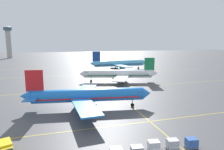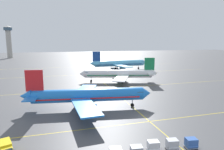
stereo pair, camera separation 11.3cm
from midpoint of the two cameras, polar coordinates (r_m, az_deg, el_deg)
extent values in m
plane|color=#4C4C4F|center=(50.59, 9.69, -12.06)|extent=(600.00, 600.00, 0.00)
cylinder|color=blue|center=(55.66, -6.55, -5.73)|extent=(30.42, 8.05, 3.59)
cone|color=blue|center=(58.20, 9.81, -5.12)|extent=(2.95, 3.84, 3.52)
cone|color=blue|center=(57.79, -23.35, -5.52)|extent=(3.50, 3.82, 3.41)
cube|color=red|center=(56.28, -21.22, -1.53)|extent=(4.53, 1.01, 5.67)
cube|color=blue|center=(54.64, -22.14, -6.29)|extent=(3.72, 5.31, 0.23)
cube|color=blue|center=(59.94, -20.79, -4.82)|extent=(3.72, 5.31, 0.23)
cube|color=blue|center=(48.15, -7.50, -8.95)|extent=(5.75, 14.44, 0.38)
cube|color=blue|center=(63.56, -7.53, -4.31)|extent=(9.57, 14.99, 0.38)
cylinder|color=blue|center=(51.50, -6.20, -9.11)|extent=(3.47, 2.44, 1.98)
cylinder|color=blue|center=(60.88, -6.42, -6.12)|extent=(3.47, 2.44, 1.98)
cube|color=#385166|center=(57.47, 7.75, -4.72)|extent=(2.17, 3.52, 0.66)
cube|color=red|center=(55.78, -6.54, -6.17)|extent=(28.04, 7.72, 0.34)
cylinder|color=#99999E|center=(57.79, 5.87, -7.52)|extent=(0.26, 0.26, 1.56)
cylinder|color=black|center=(58.11, 5.85, -8.50)|extent=(1.09, 0.57, 1.04)
cylinder|color=#99999E|center=(54.00, -8.48, -8.84)|extent=(0.26, 0.26, 1.56)
cylinder|color=black|center=(54.34, -8.45, -9.88)|extent=(1.09, 0.57, 1.04)
cylinder|color=#99999E|center=(58.67, -8.41, -7.31)|extent=(0.26, 0.26, 1.56)
cylinder|color=black|center=(58.99, -8.38, -8.27)|extent=(1.09, 0.57, 1.04)
cylinder|color=white|center=(90.55, 1.77, 0.36)|extent=(29.98, 11.52, 3.58)
cone|color=white|center=(91.36, -8.49, 0.34)|extent=(3.30, 4.03, 3.51)
cone|color=white|center=(92.64, 12.07, 0.60)|extent=(3.81, 4.08, 3.40)
cube|color=#197F47|center=(91.59, 10.66, 3.10)|extent=(4.44, 1.54, 5.65)
cube|color=white|center=(94.96, 10.54, 0.87)|extent=(4.21, 5.52, 0.23)
cube|color=white|center=(89.50, 11.22, 0.31)|extent=(4.21, 5.52, 0.23)
cube|color=white|center=(98.57, 2.13, 0.80)|extent=(5.76, 14.40, 0.38)
cube|color=white|center=(82.82, 2.64, -0.93)|extent=(10.87, 14.78, 0.38)
cylinder|color=#2D9956|center=(95.67, 1.54, -0.22)|extent=(3.61, 2.76, 1.98)
cylinder|color=#2D9956|center=(86.05, 1.77, -1.35)|extent=(3.61, 2.76, 1.98)
cube|color=#385166|center=(91.01, -7.15, 0.67)|extent=(2.51, 3.63, 0.66)
cube|color=#197F47|center=(90.62, 1.77, 0.08)|extent=(27.67, 10.91, 0.34)
cylinder|color=#99999E|center=(91.30, -5.94, -1.08)|extent=(0.26, 0.26, 1.55)
cylinder|color=black|center=(91.50, -5.92, -1.72)|extent=(1.11, 0.69, 1.04)
cylinder|color=#99999E|center=(93.45, 2.86, -0.79)|extent=(0.26, 0.26, 1.55)
cylinder|color=black|center=(93.65, 2.85, -1.41)|extent=(1.11, 0.69, 1.04)
cylinder|color=#99999E|center=(88.65, 3.04, -1.37)|extent=(0.26, 0.26, 1.55)
cylinder|color=black|center=(88.86, 3.04, -2.02)|extent=(1.11, 0.69, 1.04)
cylinder|color=#5BB7E5|center=(129.59, 2.23, 3.35)|extent=(32.48, 4.06, 3.85)
cone|color=#5BB7E5|center=(135.99, 9.29, 3.54)|extent=(2.66, 3.79, 3.78)
cone|color=#5BB7E5|center=(125.24, -5.58, 3.27)|extent=(3.27, 3.68, 3.66)
cube|color=navy|center=(125.31, -4.42, 5.30)|extent=(4.87, 0.40, 6.09)
cube|color=#5BB7E5|center=(122.66, -4.35, 3.16)|extent=(3.28, 5.29, 0.24)
cube|color=#5BB7E5|center=(128.60, -4.89, 3.46)|extent=(3.28, 5.29, 0.24)
cube|color=#5BB7E5|center=(121.22, 3.02, 2.61)|extent=(8.23, 15.96, 0.41)
cube|color=#5BB7E5|center=(137.55, 0.72, 3.48)|extent=(8.41, 15.99, 0.41)
cylinder|color=#5BB7E5|center=(124.92, 3.05, 2.21)|extent=(3.46, 2.15, 2.13)
cylinder|color=#5BB7E5|center=(134.87, 1.61, 2.78)|extent=(3.46, 2.15, 2.13)
cube|color=#385166|center=(134.96, 8.40, 3.75)|extent=(1.85, 3.56, 0.71)
cube|color=navy|center=(129.65, 2.22, 3.14)|extent=(29.88, 4.08, 0.37)
cylinder|color=#99999E|center=(134.50, 7.58, 2.44)|extent=(0.28, 0.28, 1.67)
cylinder|color=black|center=(134.65, 7.57, 1.97)|extent=(1.12, 0.46, 1.12)
cylinder|color=#99999E|center=(126.79, 1.71, 2.08)|extent=(0.28, 0.28, 1.67)
cylinder|color=black|center=(126.95, 1.71, 1.58)|extent=(1.12, 0.46, 1.12)
cylinder|color=#99999E|center=(131.79, 1.03, 2.38)|extent=(0.28, 0.28, 1.67)
cylinder|color=black|center=(131.94, 1.02, 1.90)|extent=(1.12, 0.46, 1.12)
cube|color=yellow|center=(48.93, 10.73, -12.86)|extent=(144.58, 0.20, 0.01)
cube|color=yellow|center=(79.96, -0.53, -3.73)|extent=(144.58, 0.20, 0.01)
cube|color=yellow|center=(113.17, -5.25, 0.25)|extent=(144.58, 0.20, 0.01)
cube|color=yellow|center=(147.10, -7.81, 2.41)|extent=(144.58, 0.20, 0.01)
cube|color=yellow|center=(96.43, -3.30, -1.40)|extent=(0.20, 152.94, 0.01)
cube|color=yellow|center=(39.81, -28.16, -17.46)|extent=(2.77, 3.45, 1.70)
cylinder|color=black|center=(40.90, -26.81, -17.93)|extent=(0.52, 0.85, 0.80)
cube|color=#99999E|center=(37.22, 11.71, -20.08)|extent=(2.31, 1.89, 0.12)
cube|color=silver|center=(36.83, 11.76, -18.99)|extent=(2.09, 1.71, 1.50)
cube|color=silver|center=(36.59, 12.05, -20.15)|extent=(1.96, 0.83, 0.57)
cylinder|color=#99999E|center=(37.65, 13.77, -19.79)|extent=(0.70, 0.18, 0.08)
cylinder|color=black|center=(38.08, 12.66, -19.70)|extent=(0.25, 0.13, 0.24)
cylinder|color=black|center=(37.58, 10.07, -20.03)|extent=(0.25, 0.13, 0.24)
cube|color=#99999E|center=(38.48, 16.79, -19.25)|extent=(2.31, 1.89, 0.12)
cube|color=silver|center=(38.10, 16.85, -18.18)|extent=(2.09, 1.71, 1.50)
cube|color=silver|center=(37.87, 17.20, -19.29)|extent=(1.96, 0.83, 0.57)
cylinder|color=#99999E|center=(39.01, 18.70, -18.93)|extent=(0.70, 0.18, 0.08)
cylinder|color=black|center=(38.42, 18.40, -19.70)|extent=(0.25, 0.13, 0.24)
cylinder|color=black|center=(39.39, 17.58, -18.87)|extent=(0.25, 0.13, 0.24)
cylinder|color=black|center=(38.75, 15.16, -19.25)|extent=(0.25, 0.13, 0.24)
cube|color=#99999E|center=(39.87, 21.63, -18.45)|extent=(2.31, 1.89, 0.12)
cube|color=#335BAD|center=(39.51, 21.71, -17.41)|extent=(2.09, 1.71, 1.50)
cube|color=#335BAD|center=(39.29, 22.10, -18.47)|extent=(1.96, 0.83, 0.57)
cylinder|color=#99999E|center=(40.50, 23.39, -18.11)|extent=(0.70, 0.18, 0.08)
cylinder|color=black|center=(39.88, 23.20, -18.84)|extent=(0.25, 0.13, 0.24)
cylinder|color=black|center=(40.82, 22.27, -18.09)|extent=(0.25, 0.13, 0.24)
cylinder|color=black|center=(39.11, 20.93, -19.29)|extent=(0.25, 0.13, 0.24)
cylinder|color=black|center=(40.06, 20.04, -18.50)|extent=(0.25, 0.13, 0.24)
cylinder|color=#ADA89E|center=(242.52, -27.26, 7.77)|extent=(5.20, 5.20, 29.21)
cylinder|color=#385166|center=(242.78, -27.57, 11.58)|extent=(8.40, 8.40, 3.20)
cone|color=#ADA89E|center=(242.92, -27.61, 12.17)|extent=(8.82, 8.82, 1.80)
camera|label=1|loc=(0.06, -89.96, 0.01)|focal=32.09mm
camera|label=2|loc=(0.06, 90.04, -0.01)|focal=32.09mm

